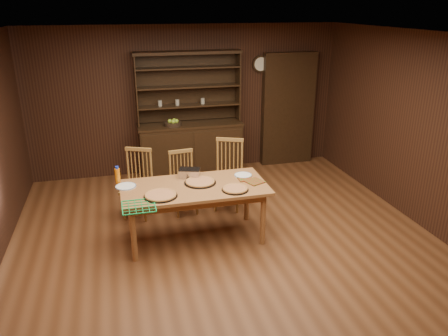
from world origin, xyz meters
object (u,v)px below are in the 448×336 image
object	(u,v)px
china_hutch	(190,142)
chair_right	(229,171)
chair_center	(183,180)
juice_bottle	(118,175)
chair_left	(138,181)
dining_table	(195,192)

from	to	relation	value
china_hutch	chair_right	world-z (taller)	china_hutch
chair_center	juice_bottle	xyz separation A→B (m)	(-0.92, -0.52, 0.37)
china_hutch	chair_right	bearing A→B (deg)	-78.07
china_hutch	chair_center	world-z (taller)	china_hutch
juice_bottle	chair_right	bearing A→B (deg)	17.72
chair_left	chair_right	size ratio (longest dim) A/B	0.95
chair_left	chair_right	world-z (taller)	chair_right
chair_left	chair_center	bearing A→B (deg)	20.10
dining_table	chair_center	world-z (taller)	chair_center
juice_bottle	chair_center	bearing A→B (deg)	29.31
china_hutch	chair_right	distance (m)	1.52
china_hutch	chair_center	distance (m)	1.53
chair_right	juice_bottle	xyz separation A→B (m)	(-1.62, -0.52, 0.30)
chair_left	chair_right	distance (m)	1.34
chair_center	chair_right	distance (m)	0.70
china_hutch	dining_table	world-z (taller)	china_hutch
dining_table	juice_bottle	bearing A→B (deg)	159.70
dining_table	chair_center	xyz separation A→B (m)	(-0.01, 0.86, -0.17)
chair_center	juice_bottle	bearing A→B (deg)	-156.80
china_hutch	juice_bottle	world-z (taller)	china_hutch
chair_right	chair_left	bearing A→B (deg)	-158.16
china_hutch	chair_center	size ratio (longest dim) A/B	2.33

